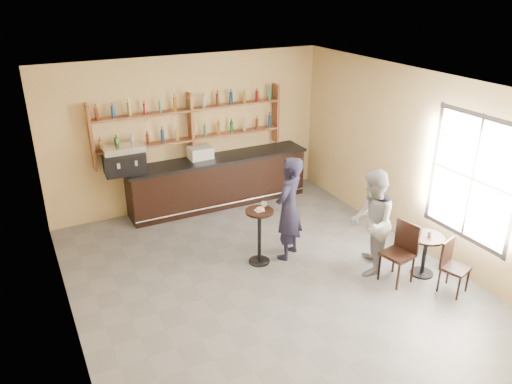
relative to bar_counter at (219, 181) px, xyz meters
name	(u,v)px	position (x,y,z in m)	size (l,w,h in m)	color
floor	(267,281)	(-0.49, -3.15, -0.54)	(7.00, 7.00, 0.00)	slate
ceiling	(269,87)	(-0.49, -3.15, 2.66)	(7.00, 7.00, 0.00)	white
wall_back	(189,133)	(-0.49, 0.35, 1.06)	(7.00, 7.00, 0.00)	#DAB87B
wall_front	(443,323)	(-0.49, -6.65, 1.06)	(7.00, 7.00, 0.00)	#DAB87B
wall_left	(61,235)	(-3.49, -3.15, 1.06)	(7.00, 7.00, 0.00)	#DAB87B
wall_right	(417,161)	(2.51, -3.15, 1.06)	(7.00, 7.00, 0.00)	#DAB87B
window_pane	(472,179)	(2.51, -4.35, 1.16)	(2.00, 2.00, 0.00)	white
window_frame	(472,179)	(2.50, -4.35, 1.16)	(0.04, 1.70, 2.10)	black
shelf_unit	(191,124)	(-0.49, 0.22, 1.27)	(4.00, 0.26, 1.40)	brown
liquor_bottles	(190,116)	(-0.49, 0.22, 1.44)	(3.68, 0.10, 1.00)	#8C5919
bar_counter	(219,181)	(0.00, 0.00, 0.00)	(3.98, 0.78, 1.08)	black
espresso_machine	(124,159)	(-1.96, 0.00, 0.82)	(0.78, 0.50, 0.56)	black
pastry_case	(200,154)	(-0.39, 0.00, 0.69)	(0.49, 0.39, 0.29)	silver
pedestal_table	(259,237)	(-0.33, -2.56, -0.04)	(0.49, 0.49, 1.00)	black
napkin	(259,210)	(-0.33, -2.56, 0.46)	(0.14, 0.14, 0.00)	white
donut	(260,209)	(-0.32, -2.57, 0.49)	(0.14, 0.14, 0.05)	#CB834A
cup_pedestal	(264,204)	(-0.19, -2.46, 0.50)	(0.11, 0.11, 0.09)	white
man_main	(289,209)	(0.22, -2.60, 0.39)	(0.68, 0.45, 1.87)	black
cafe_table	(424,255)	(1.94, -4.15, -0.18)	(0.57, 0.57, 0.72)	black
cup_cafe	(430,233)	(1.99, -4.15, 0.22)	(0.09, 0.09, 0.08)	white
chair_west	(398,254)	(1.39, -4.10, -0.03)	(0.44, 0.44, 1.02)	black
chair_south	(455,268)	(1.99, -4.75, -0.10)	(0.38, 0.38, 0.87)	black
patron_second	(371,222)	(1.20, -3.61, 0.36)	(0.88, 0.68, 1.80)	#939297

